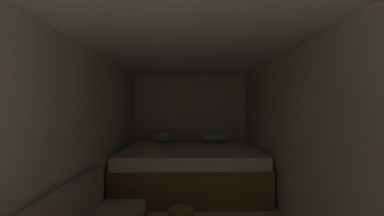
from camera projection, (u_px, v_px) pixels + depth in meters
name	position (u px, v px, depth m)	size (l,w,h in m)	color
wall_back	(190.00, 124.00, 5.09)	(2.43, 0.05, 2.04)	beige
wall_left	(70.00, 142.00, 2.37)	(0.05, 5.36, 2.04)	beige
wall_right	(311.00, 142.00, 2.40)	(0.05, 5.36, 2.04)	beige
ceiling_slab	(191.00, 36.00, 2.39)	(2.43, 5.36, 0.05)	white
bed	(190.00, 167.00, 4.10)	(2.21, 1.85, 0.89)	brown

